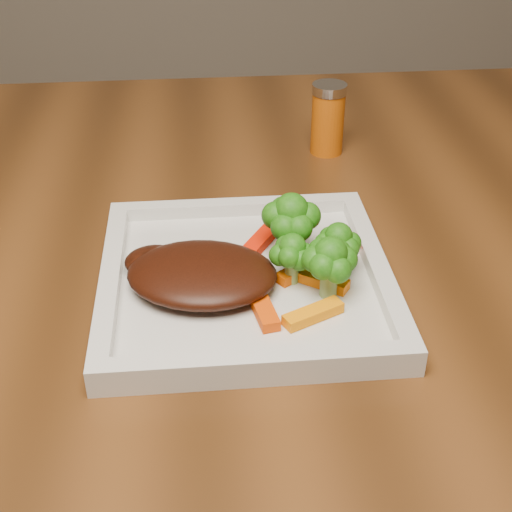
{
  "coord_description": "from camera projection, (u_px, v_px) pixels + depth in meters",
  "views": [
    {
      "loc": [
        -0.22,
        -0.77,
        1.15
      ],
      "look_at": [
        -0.17,
        -0.22,
        0.79
      ],
      "focal_mm": 50.0,
      "sensor_mm": 36.0,
      "label": 1
    }
  ],
  "objects": [
    {
      "name": "carrot_3",
      "position": [
        337.0,
        247.0,
        0.71
      ],
      "size": [
        0.05,
        0.03,
        0.01
      ],
      "primitive_type": "cube",
      "rotation": [
        0.0,
        0.0,
        0.49
      ],
      "color": "red",
      "rests_on": "plate"
    },
    {
      "name": "carrot_5",
      "position": [
        319.0,
        279.0,
        0.66
      ],
      "size": [
        0.06,
        0.05,
        0.01
      ],
      "primitive_type": "cube",
      "rotation": [
        0.0,
        0.0,
        -0.61
      ],
      "color": "#FF6F04",
      "rests_on": "plate"
    },
    {
      "name": "carrot_6",
      "position": [
        300.0,
        271.0,
        0.68
      ],
      "size": [
        0.05,
        0.04,
        0.01
      ],
      "primitive_type": "cube",
      "rotation": [
        0.0,
        0.0,
        0.61
      ],
      "color": "#E85203",
      "rests_on": "plate"
    },
    {
      "name": "dining_table",
      "position": [
        338.0,
        435.0,
        1.02
      ],
      "size": [
        1.6,
        0.9,
        0.75
      ],
      "primitive_type": null,
      "color": "#573014",
      "rests_on": "floor"
    },
    {
      "name": "carrot_4",
      "position": [
        260.0,
        241.0,
        0.72
      ],
      "size": [
        0.05,
        0.06,
        0.01
      ],
      "primitive_type": "cube",
      "rotation": [
        0.0,
        0.0,
        1.02
      ],
      "color": "red",
      "rests_on": "plate"
    },
    {
      "name": "broccoli_3",
      "position": [
        292.0,
        254.0,
        0.65
      ],
      "size": [
        0.05,
        0.05,
        0.06
      ],
      "primitive_type": null,
      "rotation": [
        0.0,
        0.0,
        -0.14
      ],
      "color": "#175B0F",
      "rests_on": "plate"
    },
    {
      "name": "broccoli_1",
      "position": [
        338.0,
        243.0,
        0.67
      ],
      "size": [
        0.06,
        0.06,
        0.06
      ],
      "primitive_type": null,
      "rotation": [
        0.0,
        0.0,
        0.21
      ],
      "color": "#326E12",
      "rests_on": "plate"
    },
    {
      "name": "spice_shaker",
      "position": [
        328.0,
        119.0,
        0.91
      ],
      "size": [
        0.04,
        0.04,
        0.09
      ],
      "primitive_type": "cylinder",
      "rotation": [
        0.0,
        0.0,
        0.06
      ],
      "color": "#BA520A",
      "rests_on": "dining_table"
    },
    {
      "name": "steak",
      "position": [
        202.0,
        274.0,
        0.65
      ],
      "size": [
        0.16,
        0.13,
        0.03
      ],
      "primitive_type": "ellipsoid",
      "rotation": [
        0.0,
        0.0,
        -0.2
      ],
      "color": "#391308",
      "rests_on": "plate"
    },
    {
      "name": "broccoli_0",
      "position": [
        291.0,
        225.0,
        0.69
      ],
      "size": [
        0.08,
        0.08,
        0.07
      ],
      "primitive_type": null,
      "rotation": [
        0.0,
        0.0,
        -0.32
      ],
      "color": "#316110",
      "rests_on": "plate"
    },
    {
      "name": "carrot_0",
      "position": [
        313.0,
        314.0,
        0.62
      ],
      "size": [
        0.06,
        0.04,
        0.01
      ],
      "primitive_type": "cube",
      "rotation": [
        0.0,
        0.0,
        0.45
      ],
      "color": "orange",
      "rests_on": "plate"
    },
    {
      "name": "plate",
      "position": [
        246.0,
        284.0,
        0.68
      ],
      "size": [
        0.27,
        0.27,
        0.01
      ],
      "primitive_type": "cube",
      "color": "silver",
      "rests_on": "dining_table"
    },
    {
      "name": "carrot_2",
      "position": [
        262.0,
        308.0,
        0.63
      ],
      "size": [
        0.03,
        0.06,
        0.01
      ],
      "primitive_type": "cube",
      "rotation": [
        0.0,
        0.0,
        1.75
      ],
      "color": "#DF4103",
      "rests_on": "plate"
    },
    {
      "name": "broccoli_2",
      "position": [
        330.0,
        268.0,
        0.64
      ],
      "size": [
        0.07,
        0.07,
        0.06
      ],
      "primitive_type": null,
      "rotation": [
        0.0,
        0.0,
        0.35
      ],
      "color": "#1F6210",
      "rests_on": "plate"
    }
  ]
}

